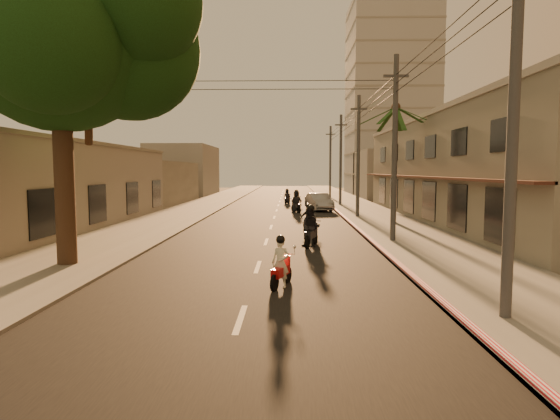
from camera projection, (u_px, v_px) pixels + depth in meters
The scene contains 21 objects.
ground at pixel (253, 280), 15.03m from camera, with size 160.00×160.00×0.00m, color #383023.
road at pixel (274, 217), 34.96m from camera, with size 10.00×140.00×0.02m, color black.
sidewalk_right at pixel (375, 217), 34.79m from camera, with size 5.00×140.00×0.12m, color slate.
sidewalk_left at pixel (175, 217), 35.11m from camera, with size 5.00×140.00×0.12m, color slate.
curb_stripe at pixel (351, 224), 29.86m from camera, with size 0.20×60.00×0.20m, color red.
shophouse_row at pixel (474, 169), 32.36m from camera, with size 8.80×34.20×7.30m.
left_building at pixel (47, 185), 29.06m from camera, with size 8.20×24.20×5.20m.
distant_tower at pixel (390, 100), 69.29m from camera, with size 12.10×12.10×28.00m.
broadleaf_tree at pixel (71, 31), 16.59m from camera, with size 9.60×8.70×12.10m.
palm_tree at pixel (396, 114), 30.20m from camera, with size 5.00×5.00×8.20m.
utility_poles at pixel (359, 129), 34.27m from camera, with size 1.20×48.26×9.00m.
filler_right at pixel (391, 174), 59.31m from camera, with size 8.00×14.00×6.00m, color gray.
filler_left_near at pixel (146, 183), 49.02m from camera, with size 8.00×14.00×4.40m, color gray.
filler_left_far at pixel (184, 171), 66.84m from camera, with size 8.00×14.00×7.00m, color gray.
scooter_red at pixel (281, 264), 14.05m from camera, with size 0.87×1.57×1.60m.
scooter_mid_a at pixel (311, 228), 21.47m from camera, with size 1.30×1.92×1.96m.
scooter_mid_b at pixel (308, 220), 26.26m from camera, with size 1.16×1.65×1.67m.
scooter_far_a at pixel (296, 202), 39.01m from camera, with size 1.27×1.87×1.93m.
scooter_far_b at pixel (297, 199), 44.82m from camera, with size 1.33×1.67×1.68m.
parked_car at pixel (319, 202), 40.96m from camera, with size 2.42×4.84×1.52m, color #95969C.
scooter_far_c at pixel (287, 197), 49.23m from camera, with size 1.03×1.60×1.62m.
Camera 1 is at (1.17, -14.77, 3.53)m, focal length 30.00 mm.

